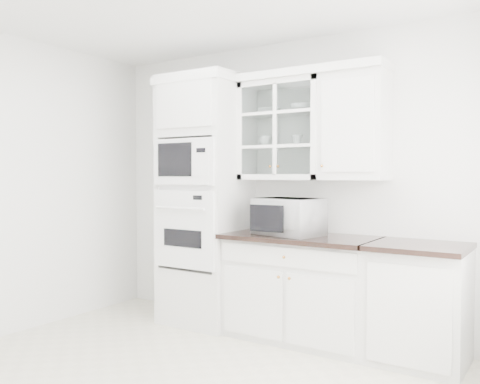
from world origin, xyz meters
The scene contains 12 objects.
room_shell centered at (0.00, 0.43, 1.78)m, with size 4.00×3.50×2.70m.
oven_column centered at (-0.75, 1.42, 1.20)m, with size 0.76×0.68×2.40m.
base_cabinet_run centered at (0.28, 1.45, 0.46)m, with size 1.32×0.67×0.92m.
extra_base_cabinet centered at (1.28, 1.45, 0.46)m, with size 0.72×0.67×0.92m.
upper_cabinet_glass centered at (0.03, 1.58, 1.85)m, with size 0.80×0.33×0.90m.
upper_cabinet_solid centered at (0.71, 1.58, 1.85)m, with size 0.55×0.33×0.90m, color silver.
crown_molding centered at (-0.07, 1.56, 2.33)m, with size 2.14×0.38×0.07m, color white.
countertop_microwave centered at (0.19, 1.41, 1.08)m, with size 0.55×0.46×0.32m, color white.
bowl_a centered at (-0.12, 1.57, 2.04)m, with size 0.21×0.21×0.05m, color white.
bowl_b centered at (0.22, 1.58, 2.04)m, with size 0.21×0.21×0.07m, color white.
cup_a centered at (-0.17, 1.60, 1.76)m, with size 0.13×0.13×0.10m, color white.
cup_b centered at (0.17, 1.59, 1.76)m, with size 0.10×0.10×0.10m, color white.
Camera 1 is at (2.24, -2.53, 1.45)m, focal length 38.00 mm.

